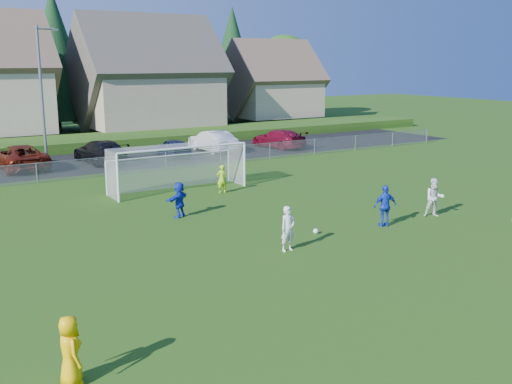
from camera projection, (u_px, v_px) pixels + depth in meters
ground at (388, 280)px, 19.25m from camera, size 160.00×160.00×0.00m
asphalt_lot at (108, 161)px, 41.97m from camera, size 60.00×60.00×0.00m
grass_embankment at (77, 143)px, 48.08m from camera, size 70.00×6.00×0.80m
soccer_ball at (316, 231)px, 24.31m from camera, size 0.22×0.22×0.22m
referee at (70, 351)px, 12.88m from camera, size 0.53×0.79×1.58m
player_white_a at (288, 229)px, 21.99m from camera, size 0.64×0.45×1.69m
player_white_b at (434, 198)px, 26.84m from camera, size 1.08×1.03×1.76m
player_blue_a at (385, 206)px, 25.27m from camera, size 1.12×0.70×1.78m
player_blue_b at (179, 200)px, 26.79m from camera, size 1.52×1.18×1.61m
goalkeeper at (222, 179)px, 31.70m from camera, size 0.61×0.46×1.51m
car_c at (19, 157)px, 38.57m from camera, size 2.96×5.88×1.60m
car_d at (100, 152)px, 40.92m from camera, size 2.60×5.63×1.59m
car_e at (173, 148)px, 43.29m from camera, size 2.06×4.23×1.39m
car_f at (212, 141)px, 46.06m from camera, size 1.86×5.00×1.63m
car_g at (278, 139)px, 48.11m from camera, size 2.71×5.32×1.48m
soccer_goal at (176, 161)px, 32.16m from camera, size 7.42×1.90×2.50m
chainlink_fence at (136, 163)px, 37.29m from camera, size 52.06×0.06×1.20m
streetlight at (43, 94)px, 37.37m from camera, size 1.38×0.18×9.00m
houses_row at (71, 55)px, 53.78m from camera, size 53.90×11.45×13.27m
tree_row at (44, 60)px, 58.57m from camera, size 65.98×12.36×13.80m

